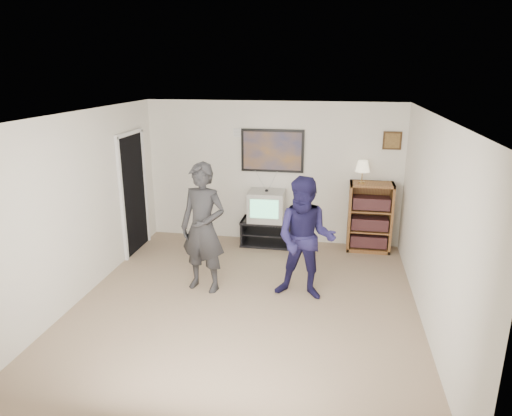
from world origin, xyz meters
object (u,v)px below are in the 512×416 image
(bookshelf, at_px, (370,217))
(person_short, at_px, (305,239))
(media_stand, at_px, (267,232))
(crt_television, at_px, (267,206))
(person_tall, at_px, (203,228))

(bookshelf, relative_size, person_short, 0.70)
(media_stand, relative_size, bookshelf, 0.77)
(crt_television, relative_size, bookshelf, 0.52)
(crt_television, xyz_separation_m, bookshelf, (1.78, 0.05, -0.12))
(media_stand, bearing_deg, crt_television, -179.84)
(person_tall, relative_size, person_short, 1.08)
(media_stand, height_order, person_short, person_short)
(person_tall, height_order, person_short, person_tall)
(bookshelf, height_order, person_short, person_short)
(media_stand, height_order, bookshelf, bookshelf)
(person_short, bearing_deg, person_tall, -174.57)
(crt_television, distance_m, person_short, 2.02)
(bookshelf, bearing_deg, media_stand, -178.37)
(bookshelf, xyz_separation_m, person_tall, (-2.38, -1.89, 0.32))
(bookshelf, distance_m, person_tall, 3.06)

